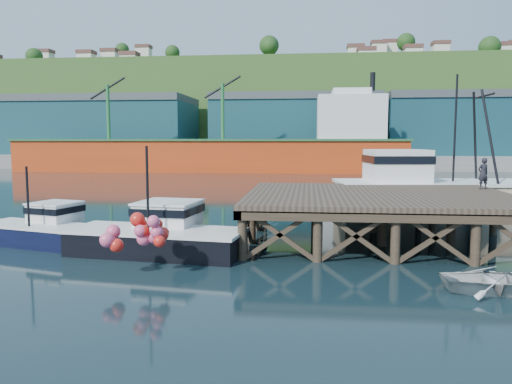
# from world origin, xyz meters

# --- Properties ---
(ground) EXTENTS (300.00, 300.00, 0.00)m
(ground) POSITION_xyz_m (0.00, 0.00, 0.00)
(ground) COLOR black
(ground) RESTS_ON ground
(wharf) EXTENTS (12.00, 10.00, 2.62)m
(wharf) POSITION_xyz_m (5.50, -0.19, 1.94)
(wharf) COLOR brown
(wharf) RESTS_ON ground
(far_quay) EXTENTS (160.00, 40.00, 2.00)m
(far_quay) POSITION_xyz_m (0.00, 70.00, 1.00)
(far_quay) COLOR gray
(far_quay) RESTS_ON ground
(warehouse_left) EXTENTS (32.00, 16.00, 9.00)m
(warehouse_left) POSITION_xyz_m (-35.00, 65.00, 6.50)
(warehouse_left) COLOR #17414D
(warehouse_left) RESTS_ON far_quay
(warehouse_mid) EXTENTS (28.00, 16.00, 9.00)m
(warehouse_mid) POSITION_xyz_m (0.00, 65.00, 6.50)
(warehouse_mid) COLOR #17414D
(warehouse_mid) RESTS_ON far_quay
(warehouse_right) EXTENTS (30.00, 16.00, 9.00)m
(warehouse_right) POSITION_xyz_m (30.00, 65.00, 6.50)
(warehouse_right) COLOR #17414D
(warehouse_right) RESTS_ON far_quay
(cargo_ship) EXTENTS (55.50, 10.00, 13.75)m
(cargo_ship) POSITION_xyz_m (-8.46, 48.00, 3.31)
(cargo_ship) COLOR red
(cargo_ship) RESTS_ON ground
(hillside) EXTENTS (220.00, 50.00, 22.00)m
(hillside) POSITION_xyz_m (0.00, 100.00, 11.00)
(hillside) COLOR #2D511E
(hillside) RESTS_ON ground
(boat_navy) EXTENTS (5.87, 3.80, 3.46)m
(boat_navy) POSITION_xyz_m (-9.30, -2.68, 0.70)
(boat_navy) COLOR black
(boat_navy) RESTS_ON ground
(boat_black) EXTENTS (7.30, 6.09, 4.34)m
(boat_black) POSITION_xyz_m (-3.70, -3.88, 0.80)
(boat_black) COLOR black
(boat_black) RESTS_ON ground
(trawler) EXTENTS (12.83, 5.76, 8.32)m
(trawler) POSITION_xyz_m (9.90, 6.97, 1.71)
(trawler) COLOR beige
(trawler) RESTS_ON ground
(dinghy) EXTENTS (3.46, 2.56, 0.69)m
(dinghy) POSITION_xyz_m (8.06, -7.86, 0.35)
(dinghy) COLOR silver
(dinghy) RESTS_ON ground
(dockworker) EXTENTS (0.66, 0.54, 1.56)m
(dockworker) POSITION_xyz_m (10.90, 2.44, 2.90)
(dockworker) COLOR black
(dockworker) RESTS_ON wharf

